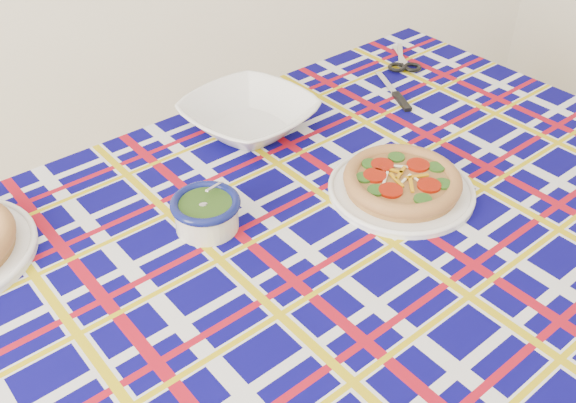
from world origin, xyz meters
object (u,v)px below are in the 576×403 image
object	(u,v)px
pesto_bowl	(206,211)
serving_bowl	(249,116)
main_focaccia_plate	(402,181)
dining_table	(319,256)

from	to	relation	value
pesto_bowl	serving_bowl	bearing A→B (deg)	62.43
main_focaccia_plate	serving_bowl	size ratio (longest dim) A/B	1.06
main_focaccia_plate	pesto_bowl	bearing A→B (deg)	178.25
dining_table	pesto_bowl	size ratio (longest dim) A/B	14.74
dining_table	main_focaccia_plate	xyz separation A→B (m)	(0.19, 0.05, 0.11)
main_focaccia_plate	pesto_bowl	xyz separation A→B (m)	(-0.40, 0.01, 0.01)
dining_table	pesto_bowl	bearing A→B (deg)	141.69
dining_table	serving_bowl	xyz separation A→B (m)	(-0.04, 0.38, 0.12)
pesto_bowl	serving_bowl	xyz separation A→B (m)	(0.17, 0.32, -0.00)
serving_bowl	main_focaccia_plate	bearing A→B (deg)	-55.23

